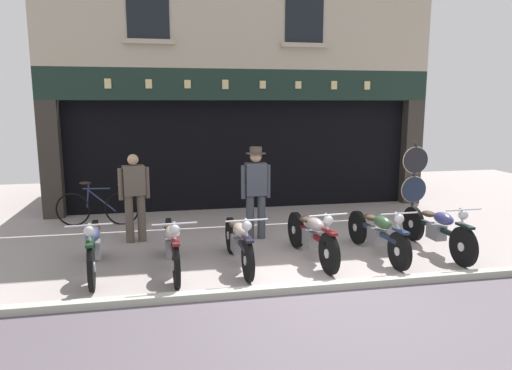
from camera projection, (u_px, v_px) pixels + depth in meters
ground at (333, 330)px, 5.40m from camera, size 21.07×22.00×0.18m
shop_facade at (233, 135)px, 12.85m from camera, size 9.37×4.42×5.96m
motorcycle_far_left at (93, 246)px, 7.01m from camera, size 0.62×2.02×0.92m
motorcycle_left at (172, 244)px, 7.12m from camera, size 0.62×2.07×0.92m
motorcycle_center_left at (239, 241)px, 7.32m from camera, size 0.62×1.95×0.91m
motorcycle_center at (312, 235)px, 7.61m from camera, size 0.62×2.01×0.91m
motorcycle_center_right at (378, 232)px, 7.80m from camera, size 0.62×2.04×0.90m
motorcycle_right at (437, 229)px, 7.98m from camera, size 0.62×2.08×0.92m
salesman_left at (134, 194)px, 8.53m from camera, size 0.55×0.30×1.63m
shopkeeper_center at (256, 188)px, 8.72m from camera, size 0.56×0.37×1.74m
tyre_sign_pole at (414, 176)px, 9.89m from camera, size 0.57×0.06×1.71m
advert_board_near at (179, 143)px, 10.99m from camera, size 0.70×0.03×1.08m
advert_board_far at (138, 142)px, 10.81m from camera, size 0.83×0.03×0.99m
leaning_bicycle at (97, 207)px, 9.81m from camera, size 1.71×0.50×0.95m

